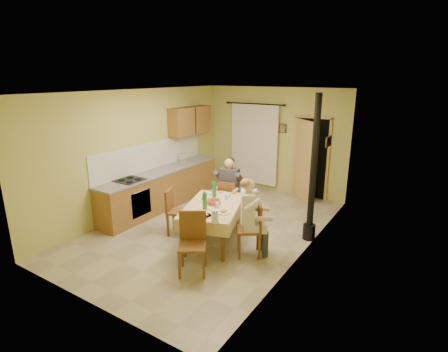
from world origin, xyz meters
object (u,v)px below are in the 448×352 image
Objects in this scene: chair_right at (250,240)px; stove_flue at (312,189)px; man_right at (250,209)px; chair_left at (177,220)px; chair_near at (193,256)px; chair_far at (229,208)px; man_far at (229,182)px; dining_table at (213,223)px.

chair_right is 1.54m from stove_flue.
chair_right is 0.59m from man_right.
man_right reaches higher than chair_left.
chair_far is at bearing -106.18° from chair_near.
chair_right is 0.69× the size of man_far.
chair_far is 0.67× the size of man_far.
stove_flue reaches higher than chair_right.
stove_flue is (1.80, 0.07, 0.15)m from man_far.
chair_far is 0.93× the size of chair_near.
dining_table is 1.07m from chair_far.
man_right is (0.81, -0.07, 0.50)m from dining_table.
stove_flue is (0.69, 1.18, 0.15)m from man_right.
chair_far is 0.96× the size of chair_right.
stove_flue is at bearing -10.56° from man_far.
chair_near is 1.04× the size of chair_right.
chair_left is (-1.13, 0.98, -0.00)m from chair_near.
man_far reaches higher than chair_far.
chair_far is 0.33× the size of stove_flue.
chair_right is 1.63m from chair_left.
chair_right is (0.50, 1.01, -0.00)m from chair_near.
chair_near is at bearing -86.58° from chair_far.
chair_left reaches higher than dining_table.
chair_right is 1.04× the size of chair_left.
stove_flue reaches higher than chair_far.
dining_table is at bearing 52.82° from man_right.
chair_near is 0.72× the size of man_far.
chair_left is 1.73m from man_right.
chair_right is 1.67m from man_far.
chair_near is 2.58m from stove_flue.
stove_flue reaches higher than man_far.
man_right reaches higher than chair_far.
chair_near reaches higher than chair_far.
chair_left is (-1.63, -0.03, -0.00)m from chair_right.
man_far is 1.00× the size of man_right.
man_far and man_right have the same top height.
man_right is at bearing -23.78° from dining_table.
chair_far and chair_left have the same top height.
stove_flue reaches higher than chair_left.
man_right is (-0.01, -0.01, 0.59)m from chair_right.
chair_near is 2.27m from man_far.
chair_far is 2.18m from chair_near.
dining_table is at bearing 53.39° from chair_right.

